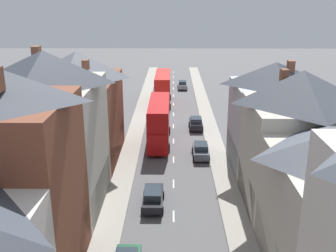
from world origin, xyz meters
The scene contains 10 objects.
pavement_left centered at (-5.10, 38.00, 0.07)m, with size 2.20×104.00×0.14m, color gray.
pavement_right centered at (5.10, 38.00, 0.07)m, with size 2.20×104.00×0.14m, color gray.
centre_line_dashes centered at (0.00, 36.00, 0.01)m, with size 0.14×97.80×0.01m.
terrace_row_left centered at (-10.19, 12.41, 6.33)m, with size 8.00×47.00×14.09m.
double_decker_bus_lead centered at (-1.81, 53.74, 2.82)m, with size 2.74×10.80×5.30m.
double_decker_bus_mid_street centered at (-1.81, 35.48, 2.82)m, with size 2.74×10.80×5.30m.
car_near_blue centered at (1.80, 65.65, 0.84)m, with size 1.90×3.85×1.67m.
car_near_silver centered at (3.10, 40.80, 0.85)m, with size 1.90×3.82×1.71m.
car_parked_left_a centered at (-1.80, 19.76, 0.82)m, with size 1.90×4.46×1.62m.
car_mid_black centered at (3.10, 30.80, 0.85)m, with size 1.90×4.16×1.69m.
Camera 1 is at (-0.11, -10.80, 17.46)m, focal length 42.00 mm.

